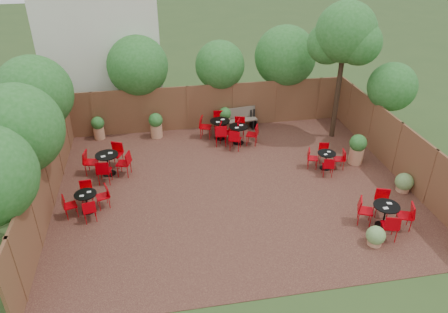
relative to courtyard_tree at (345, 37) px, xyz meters
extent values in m
plane|color=#354F23|center=(-4.95, -3.17, -4.24)|extent=(80.00, 80.00, 0.00)
cube|color=#3D1D19|center=(-4.95, -3.17, -4.23)|extent=(12.00, 10.00, 0.02)
cube|color=brown|center=(-4.95, 1.83, -3.24)|extent=(12.00, 0.08, 2.00)
cube|color=brown|center=(-10.95, -3.17, -3.24)|extent=(0.08, 10.00, 2.00)
cube|color=brown|center=(1.05, -3.17, -3.24)|extent=(0.08, 10.00, 2.00)
cube|color=silver|center=(-9.45, 4.83, -0.24)|extent=(5.00, 4.00, 8.00)
sphere|color=#236420|center=(-11.55, -0.17, -1.43)|extent=(2.69, 2.69, 2.69)
sphere|color=#236420|center=(-11.45, -3.17, -1.42)|extent=(2.73, 2.73, 2.73)
sphere|color=#236420|center=(-7.95, 2.53, -1.47)|extent=(2.57, 2.57, 2.57)
sphere|color=#236420|center=(-4.45, 2.43, -1.60)|extent=(2.15, 2.15, 2.15)
sphere|color=#236420|center=(-1.45, 2.63, -1.42)|extent=(2.74, 2.74, 2.74)
sphere|color=#236420|center=(1.65, -1.17, -1.68)|extent=(1.87, 1.87, 1.87)
cylinder|color=black|center=(0.01, 0.01, -1.90)|extent=(0.22, 0.22, 4.64)
sphere|color=#236420|center=(0.01, 0.01, 0.19)|extent=(2.34, 2.34, 2.34)
sphere|color=#236420|center=(-0.49, 0.41, -0.32)|extent=(1.64, 1.64, 1.64)
sphere|color=#236420|center=(0.41, -0.39, -0.13)|extent=(1.71, 1.71, 1.71)
cube|color=brown|center=(-3.75, 1.38, -3.79)|extent=(1.56, 0.65, 0.05)
cube|color=brown|center=(-3.75, 1.58, -3.51)|extent=(1.52, 0.32, 0.46)
cube|color=black|center=(-4.44, 1.38, -4.02)|extent=(0.12, 0.46, 0.40)
cube|color=black|center=(-3.06, 1.38, -4.02)|extent=(0.12, 0.46, 0.40)
cube|color=brown|center=(-3.87, 1.38, -3.80)|extent=(1.51, 0.61, 0.05)
cube|color=brown|center=(-3.87, 1.58, -3.54)|extent=(1.47, 0.29, 0.44)
cube|color=black|center=(-4.53, 1.38, -4.03)|extent=(0.11, 0.44, 0.39)
cube|color=black|center=(-3.20, 1.38, -4.03)|extent=(0.11, 0.44, 0.39)
cylinder|color=black|center=(-4.09, 0.06, -4.21)|extent=(0.45, 0.45, 0.03)
cylinder|color=black|center=(-4.09, 0.06, -3.84)|extent=(0.05, 0.05, 0.72)
cylinder|color=black|center=(-4.09, 0.06, -3.47)|extent=(0.78, 0.78, 0.03)
cube|color=white|center=(-3.97, 0.14, -3.45)|extent=(0.17, 0.15, 0.02)
cube|color=white|center=(-4.19, -0.06, -3.45)|extent=(0.17, 0.15, 0.02)
cylinder|color=black|center=(-9.79, -3.71, -4.21)|extent=(0.40, 0.40, 0.03)
cylinder|color=black|center=(-9.79, -3.71, -3.88)|extent=(0.05, 0.05, 0.64)
cylinder|color=black|center=(-9.79, -3.71, -3.55)|extent=(0.70, 0.70, 0.03)
cube|color=white|center=(-9.68, -3.64, -3.53)|extent=(0.15, 0.12, 0.01)
cube|color=white|center=(-9.88, -3.82, -3.53)|extent=(0.15, 0.12, 0.01)
cylinder|color=black|center=(-9.26, -1.48, -4.21)|extent=(0.48, 0.48, 0.03)
cylinder|color=black|center=(-9.26, -1.48, -3.82)|extent=(0.05, 0.05, 0.76)
cylinder|color=black|center=(-9.26, -1.48, -3.43)|extent=(0.82, 0.82, 0.03)
cube|color=white|center=(-9.13, -1.40, -3.41)|extent=(0.18, 0.15, 0.02)
cube|color=white|center=(-9.36, -1.61, -3.41)|extent=(0.18, 0.15, 0.02)
cylinder|color=black|center=(-4.77, 0.63, -4.21)|extent=(0.48, 0.48, 0.03)
cylinder|color=black|center=(-4.77, 0.63, -3.81)|extent=(0.06, 0.06, 0.77)
cylinder|color=black|center=(-4.77, 0.63, -3.42)|extent=(0.84, 0.84, 0.03)
cube|color=white|center=(-4.64, 0.72, -3.39)|extent=(0.18, 0.14, 0.02)
cube|color=white|center=(-4.88, 0.50, -3.39)|extent=(0.18, 0.14, 0.02)
cylinder|color=black|center=(-1.32, -2.52, -4.21)|extent=(0.39, 0.39, 0.03)
cylinder|color=black|center=(-1.32, -2.52, -3.89)|extent=(0.04, 0.04, 0.62)
cylinder|color=black|center=(-1.32, -2.52, -3.57)|extent=(0.67, 0.67, 0.03)
cube|color=white|center=(-1.21, -2.45, -3.55)|extent=(0.15, 0.12, 0.01)
cube|color=white|center=(-1.41, -2.63, -3.55)|extent=(0.15, 0.12, 0.01)
cylinder|color=black|center=(-0.89, -6.06, -4.21)|extent=(0.45, 0.45, 0.03)
cylinder|color=black|center=(-0.89, -6.06, -3.84)|extent=(0.05, 0.05, 0.72)
cylinder|color=black|center=(-0.89, -6.06, -3.47)|extent=(0.78, 0.78, 0.03)
cube|color=white|center=(-0.77, -5.98, -3.45)|extent=(0.17, 0.15, 0.02)
cube|color=white|center=(-1.00, -6.18, -3.45)|extent=(0.17, 0.15, 0.02)
cylinder|color=tan|center=(-7.41, 1.24, -3.94)|extent=(0.49, 0.49, 0.57)
sphere|color=#236420|center=(-7.41, 1.24, -3.43)|extent=(0.59, 0.59, 0.59)
cylinder|color=tan|center=(-4.39, 1.53, -3.96)|extent=(0.46, 0.46, 0.52)
sphere|color=#236420|center=(-4.39, 1.53, -3.49)|extent=(0.55, 0.55, 0.55)
cylinder|color=tan|center=(-9.81, 1.53, -3.96)|extent=(0.45, 0.45, 0.52)
sphere|color=#236420|center=(-9.81, 1.53, -3.50)|extent=(0.54, 0.54, 0.54)
cylinder|color=tan|center=(-0.02, -2.32, -3.91)|extent=(0.54, 0.54, 0.61)
sphere|color=#236420|center=(-0.02, -2.32, -3.37)|extent=(0.64, 0.64, 0.64)
cylinder|color=tan|center=(-1.54, -6.78, -4.13)|extent=(0.40, 0.40, 0.18)
sphere|color=#66904A|center=(-1.54, -6.78, -3.90)|extent=(0.55, 0.55, 0.55)
cylinder|color=tan|center=(0.75, -4.39, -4.12)|extent=(0.45, 0.45, 0.20)
sphere|color=#66904A|center=(0.75, -4.39, -3.87)|extent=(0.61, 0.61, 0.61)
camera|label=1|loc=(-7.45, -15.24, 3.97)|focal=33.94mm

